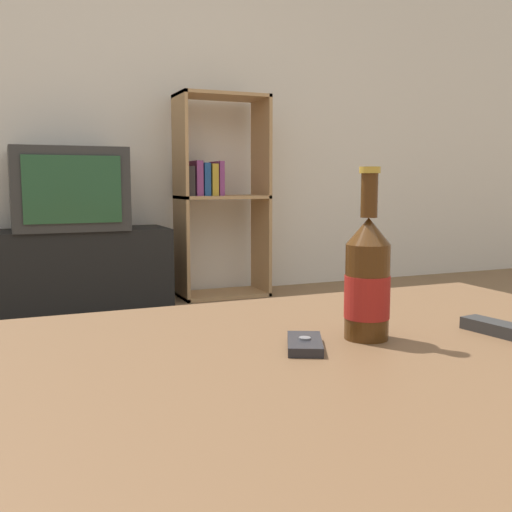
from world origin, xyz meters
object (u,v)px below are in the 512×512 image
Objects in this scene: television at (68,189)px; beer_bottle at (367,280)px; cell_phone at (305,344)px; tv_stand at (72,270)px; bookshelf at (217,193)px.

beer_bottle is at bearing -86.08° from television.
television is 2.24× the size of beer_bottle.
beer_bottle is 2.37× the size of cell_phone.
television is at bearing 93.92° from beer_bottle.
cell_phone is (0.07, -2.70, 0.25)m from tv_stand.
television is 2.70m from cell_phone.
tv_stand is 9.50× the size of cell_phone.
bookshelf reaches higher than tv_stand.
bookshelf is at bearing 75.54° from beer_bottle.
bookshelf reaches higher than television.
bookshelf reaches higher than cell_phone.
television is at bearing -175.66° from bookshelf.
cell_phone is at bearing -88.56° from television.
cell_phone is at bearing -173.60° from beer_bottle.
tv_stand is 2.71m from cell_phone.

